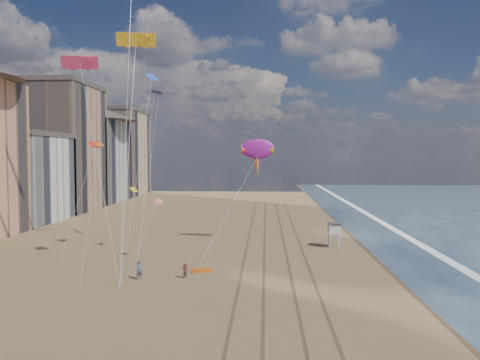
% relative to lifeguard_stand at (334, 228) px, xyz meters
% --- Properties ---
extents(ground, '(260.00, 260.00, 0.00)m').
position_rel_lifeguard_stand_xyz_m(ground, '(-10.72, -31.98, -2.58)').
color(ground, brown).
rests_on(ground, ground).
extents(wet_sand, '(260.00, 260.00, 0.00)m').
position_rel_lifeguard_stand_xyz_m(wet_sand, '(8.28, 8.02, -2.58)').
color(wet_sand, '#42301E').
rests_on(wet_sand, ground).
extents(foam, '(260.00, 260.00, 0.00)m').
position_rel_lifeguard_stand_xyz_m(foam, '(12.48, 8.02, -2.58)').
color(foam, white).
rests_on(foam, ground).
extents(tracks, '(7.68, 120.00, 0.01)m').
position_rel_lifeguard_stand_xyz_m(tracks, '(-8.17, -1.98, -2.57)').
color(tracks, brown).
rests_on(tracks, ground).
extents(buildings, '(34.72, 131.35, 29.00)m').
position_rel_lifeguard_stand_xyz_m(buildings, '(-56.46, 33.61, 10.97)').
color(buildings, '#C6B284').
rests_on(buildings, ground).
extents(lifeguard_stand, '(1.85, 1.85, 3.35)m').
position_rel_lifeguard_stand_xyz_m(lifeguard_stand, '(0.00, 0.00, 0.00)').
color(lifeguard_stand, silver).
rests_on(lifeguard_stand, ground).
extents(grounded_kite, '(2.26, 1.56, 0.24)m').
position_rel_lifeguard_stand_xyz_m(grounded_kite, '(-16.23, -14.31, -2.46)').
color(grounded_kite, '#D55D11').
rests_on(grounded_kite, ground).
extents(show_kite, '(5.50, 9.11, 22.14)m').
position_rel_lifeguard_stand_xyz_m(show_kite, '(-10.48, 2.39, 10.87)').
color(show_kite, '#A11899').
rests_on(show_kite, ground).
extents(kite_flyer_a, '(0.84, 0.78, 1.93)m').
position_rel_lifeguard_stand_xyz_m(kite_flyer_a, '(-22.10, -17.87, -1.61)').
color(kite_flyer_a, '#4F5465').
rests_on(kite_flyer_a, ground).
extents(kite_flyer_b, '(0.96, 0.88, 1.59)m').
position_rel_lifeguard_stand_xyz_m(kite_flyer_b, '(-17.55, -17.27, -1.78)').
color(kite_flyer_b, '#9A554E').
rests_on(kite_flyer_b, ground).
extents(small_kites, '(9.28, 13.09, 15.47)m').
position_rel_lifeguard_stand_xyz_m(small_kites, '(-25.77, -6.86, 13.15)').
color(small_kites, black).
rests_on(small_kites, ground).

